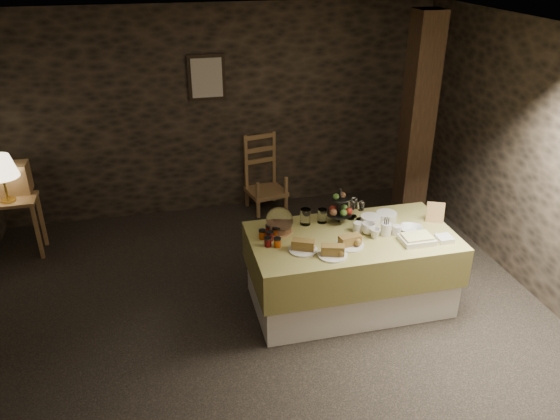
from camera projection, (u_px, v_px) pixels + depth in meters
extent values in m
cube|color=black|center=(263.00, 317.00, 5.23)|extent=(5.50, 5.00, 0.01)
cube|color=black|center=(220.00, 112.00, 6.82)|extent=(5.50, 0.02, 2.60)
cube|color=black|center=(372.00, 419.00, 2.47)|extent=(5.50, 0.02, 2.60)
cube|color=black|center=(542.00, 166.00, 5.22)|extent=(0.02, 5.00, 2.60)
cube|color=beige|center=(258.00, 36.00, 4.06)|extent=(5.50, 5.00, 0.01)
cube|color=white|center=(350.00, 271.00, 5.28)|extent=(1.85, 0.95, 0.72)
cube|color=olive|center=(351.00, 253.00, 5.19)|extent=(1.92, 1.02, 0.39)
cube|color=#9B7846|center=(5.00, 201.00, 5.96)|extent=(0.65, 0.37, 0.04)
cube|color=#9B7846|center=(38.00, 233.00, 6.04)|extent=(0.04, 0.04, 0.66)
cube|color=#9B7846|center=(42.00, 220.00, 6.31)|extent=(0.04, 0.04, 0.66)
cylinder|color=gold|center=(8.00, 200.00, 5.92)|extent=(0.15, 0.15, 0.02)
cylinder|color=gold|center=(6.00, 189.00, 5.86)|extent=(0.03, 0.03, 0.28)
cone|color=beige|center=(0.00, 166.00, 5.74)|extent=(0.35, 0.35, 0.24)
cube|color=#9B7846|center=(9.00, 179.00, 6.05)|extent=(0.42, 0.26, 0.34)
cube|color=#9B7846|center=(266.00, 192.00, 7.21)|extent=(0.55, 0.53, 0.06)
cube|color=#9B7846|center=(263.00, 149.00, 7.14)|extent=(0.44, 0.13, 0.44)
cube|color=black|center=(417.00, 129.00, 6.24)|extent=(0.30, 0.30, 2.60)
cube|color=black|center=(207.00, 77.00, 6.56)|extent=(0.45, 0.03, 0.55)
cube|color=beige|center=(207.00, 78.00, 6.54)|extent=(0.37, 0.01, 0.47)
cylinder|color=silver|center=(370.00, 221.00, 5.26)|extent=(0.19, 0.19, 0.10)
cylinder|color=silver|center=(386.00, 217.00, 5.35)|extent=(0.20, 0.20, 0.08)
cylinder|color=silver|center=(386.00, 229.00, 5.08)|extent=(0.10, 0.10, 0.12)
imported|color=silver|center=(368.00, 228.00, 5.11)|extent=(0.16, 0.16, 0.11)
imported|color=silver|center=(375.00, 233.00, 5.04)|extent=(0.10, 0.10, 0.09)
cylinder|color=silver|center=(358.00, 227.00, 5.14)|extent=(0.09, 0.09, 0.09)
cylinder|color=silver|center=(397.00, 230.00, 5.10)|extent=(0.08, 0.08, 0.09)
imported|color=silver|center=(411.00, 229.00, 5.15)|extent=(0.27, 0.27, 0.05)
cylinder|color=#9B7846|center=(280.00, 231.00, 5.16)|extent=(0.26, 0.26, 0.01)
cylinder|color=#542F1D|center=(280.00, 227.00, 5.14)|extent=(0.22, 0.22, 0.07)
sphere|color=white|center=(280.00, 221.00, 5.11)|extent=(0.26, 0.26, 0.26)
cylinder|color=black|center=(340.00, 206.00, 5.26)|extent=(0.02, 0.02, 0.35)
cylinder|color=black|center=(339.00, 213.00, 5.30)|extent=(0.25, 0.25, 0.01)
cylinder|color=black|center=(340.00, 199.00, 5.23)|extent=(0.18, 0.18, 0.01)
sphere|color=#4A792B|center=(344.00, 208.00, 5.32)|extent=(0.07, 0.07, 0.07)
sphere|color=maroon|center=(333.00, 209.00, 5.31)|extent=(0.07, 0.07, 0.07)
sphere|color=#4A792B|center=(344.00, 213.00, 5.23)|extent=(0.07, 0.07, 0.07)
sphere|color=brown|center=(333.00, 212.00, 5.24)|extent=(0.07, 0.07, 0.07)
sphere|color=maroon|center=(349.00, 211.00, 5.26)|extent=(0.07, 0.07, 0.07)
cylinder|color=silver|center=(303.00, 250.00, 4.85)|extent=(0.26, 0.26, 0.01)
cube|color=brown|center=(303.00, 245.00, 4.83)|extent=(0.22, 0.17, 0.09)
cylinder|color=silver|center=(332.00, 255.00, 4.77)|extent=(0.26, 0.26, 0.01)
cube|color=brown|center=(333.00, 250.00, 4.74)|extent=(0.22, 0.14, 0.09)
cylinder|color=silver|center=(350.00, 245.00, 4.92)|extent=(0.26, 0.26, 0.01)
cube|color=brown|center=(350.00, 240.00, 4.90)|extent=(0.21, 0.12, 0.09)
cylinder|color=#620A0C|center=(270.00, 237.00, 5.00)|extent=(0.06, 0.06, 0.07)
cylinder|color=#BD460B|center=(277.00, 243.00, 4.90)|extent=(0.06, 0.06, 0.07)
cylinder|color=#620A0C|center=(268.00, 242.00, 4.91)|extent=(0.06, 0.06, 0.07)
cylinder|color=#BD460B|center=(277.00, 232.00, 5.08)|extent=(0.06, 0.06, 0.07)
cylinder|color=#620A0C|center=(269.00, 230.00, 5.12)|extent=(0.06, 0.06, 0.07)
cylinder|color=#BD460B|center=(262.00, 235.00, 5.03)|extent=(0.06, 0.06, 0.07)
cube|color=silver|center=(417.00, 240.00, 4.98)|extent=(0.30, 0.22, 0.05)
cube|color=#E8E48D|center=(417.00, 236.00, 4.96)|extent=(0.26, 0.18, 0.02)
cube|color=silver|center=(444.00, 239.00, 5.00)|extent=(0.14, 0.14, 0.04)
cube|color=#9B7846|center=(435.00, 213.00, 5.31)|extent=(0.18, 0.13, 0.22)
cylinder|color=white|center=(305.00, 217.00, 5.26)|extent=(0.10, 0.10, 0.16)
cylinder|color=white|center=(322.00, 216.00, 5.30)|extent=(0.09, 0.09, 0.14)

